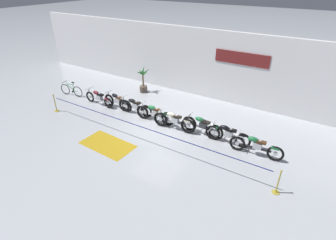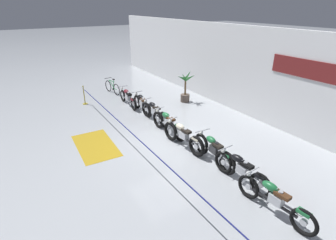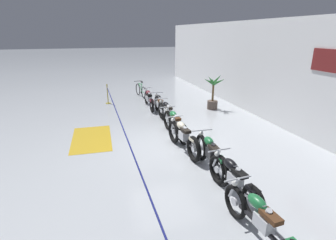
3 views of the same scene
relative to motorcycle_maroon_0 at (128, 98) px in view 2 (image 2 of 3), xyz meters
The scene contains 14 objects.
ground_plane 4.69m from the motorcycle_maroon_0, ahead, with size 120.00×120.00×0.00m, color #B2B7BC.
back_wall 6.73m from the motorcycle_maroon_0, 44.61° to the left, with size 28.00×0.29×4.20m.
motorcycle_maroon_0 is the anchor object (origin of this frame).
motorcycle_black_1 1.33m from the motorcycle_maroon_0, ahead, with size 2.15×0.62×0.94m.
motorcycle_black_2 2.61m from the motorcycle_maroon_0, ahead, with size 2.25×0.62×0.94m.
motorcycle_green_3 4.04m from the motorcycle_maroon_0, ahead, with size 2.33×0.62×0.96m.
motorcycle_cream_4 5.32m from the motorcycle_maroon_0, ahead, with size 2.34×0.62×0.98m.
motorcycle_green_5 6.75m from the motorcycle_maroon_0, ahead, with size 2.24×0.62×0.97m.
motorcycle_black_6 8.05m from the motorcycle_maroon_0, ahead, with size 2.17×0.62×0.95m.
motorcycle_green_7 9.43m from the motorcycle_maroon_0, ahead, with size 2.33×0.62×0.93m.
bicycle 2.51m from the motorcycle_maroon_0, behind, with size 1.71×0.48×0.95m.
potted_palm_left_of_row 3.22m from the motorcycle_maroon_0, 69.88° to the left, with size 0.93×1.02×1.77m.
stanchion_far_left 3.71m from the motorcycle_maroon_0, 31.57° to the right, with size 12.12×0.28×1.05m.
floor_banner 4.49m from the motorcycle_maroon_0, 40.59° to the right, with size 2.54×1.37×0.01m, color #B78E19.
Camera 2 is at (7.88, -4.68, 5.09)m, focal length 28.00 mm.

